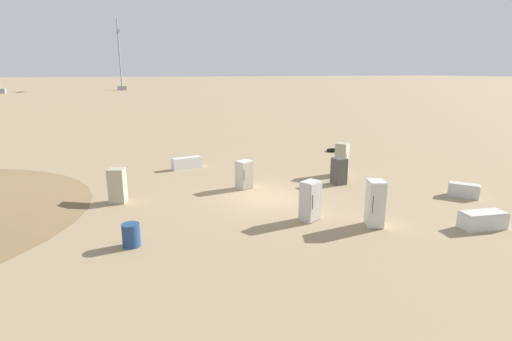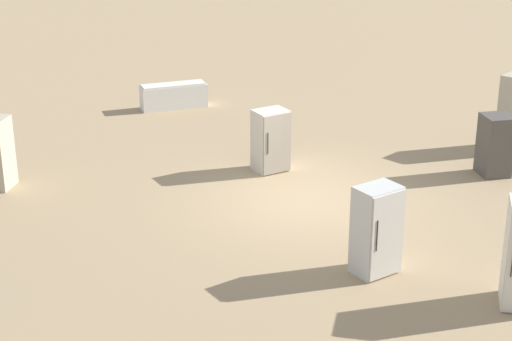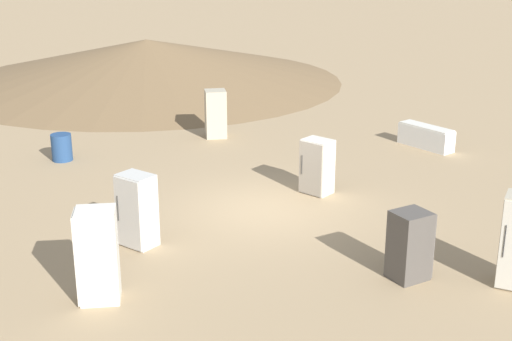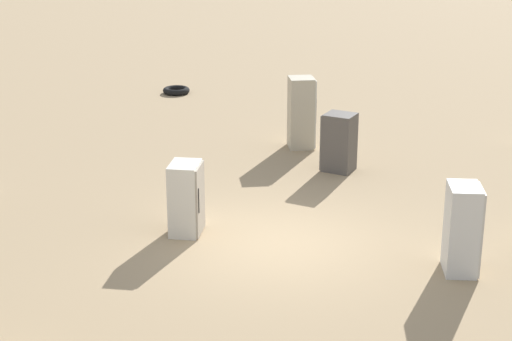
# 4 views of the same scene
# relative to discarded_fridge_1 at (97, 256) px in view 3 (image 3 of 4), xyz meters

# --- Properties ---
(ground_plane) EXTENTS (1000.00, 1000.00, 0.00)m
(ground_plane) POSITION_rel_discarded_fridge_1_xyz_m (5.04, 2.54, -0.94)
(ground_plane) COLOR #9E8460
(dirt_mound) EXTENTS (18.34, 18.34, 1.97)m
(dirt_mound) POSITION_rel_discarded_fridge_1_xyz_m (8.49, 19.60, 0.05)
(dirt_mound) COLOR brown
(dirt_mound) RESTS_ON ground_plane
(discarded_fridge_1) EXTENTS (0.95, 0.85, 1.87)m
(discarded_fridge_1) POSITION_rel_discarded_fridge_1_xyz_m (0.00, 0.00, 0.00)
(discarded_fridge_1) COLOR silver
(discarded_fridge_1) RESTS_ON ground_plane
(discarded_fridge_3) EXTENTS (0.84, 0.92, 1.49)m
(discarded_fridge_3) POSITION_rel_discarded_fridge_1_xyz_m (6.96, 2.94, -0.19)
(discarded_fridge_3) COLOR beige
(discarded_fridge_3) RESTS_ON ground_plane
(discarded_fridge_5) EXTENTS (0.86, 0.95, 1.68)m
(discarded_fridge_5) POSITION_rel_discarded_fridge_1_xyz_m (1.54, 2.06, -0.10)
(discarded_fridge_5) COLOR silver
(discarded_fridge_5) RESTS_ON ground_plane
(discarded_fridge_6) EXTENTS (0.78, 0.65, 1.45)m
(discarded_fridge_6) POSITION_rel_discarded_fridge_1_xyz_m (5.79, -2.17, -0.21)
(discarded_fridge_6) COLOR #4C4742
(discarded_fridge_6) RESTS_ON ground_plane
(discarded_fridge_7) EXTENTS (0.89, 0.92, 1.64)m
(discarded_fridge_7) POSITION_rel_discarded_fridge_1_xyz_m (7.04, 9.29, -0.12)
(discarded_fridge_7) COLOR #B2A88E
(discarded_fridge_7) RESTS_ON ground_plane
(discarded_fridge_8) EXTENTS (0.86, 2.00, 0.73)m
(discarded_fridge_8) POSITION_rel_discarded_fridge_1_xyz_m (12.49, 4.77, -0.57)
(discarded_fridge_8) COLOR white
(discarded_fridge_8) RESTS_ON ground_plane
(rusty_barrel) EXTENTS (0.63, 0.63, 0.84)m
(rusty_barrel) POSITION_rel_discarded_fridge_1_xyz_m (1.69, 9.20, -0.52)
(rusty_barrel) COLOR navy
(rusty_barrel) RESTS_ON ground_plane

